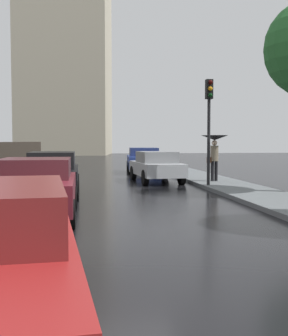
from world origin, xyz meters
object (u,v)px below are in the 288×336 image
(car_silver_far_ahead, at_px, (156,166))
(traffic_light, at_px, (209,112))
(car_blue_mid_road, at_px, (144,160))
(car_black_far_lane, at_px, (53,173))
(pedestrian_with_umbrella_near, at_px, (214,144))
(car_maroon_behind_camera, at_px, (35,187))

(car_silver_far_ahead, relative_size, traffic_light, 1.07)
(car_blue_mid_road, height_order, traffic_light, traffic_light)
(car_black_far_lane, bearing_deg, pedestrian_with_umbrella_near, -153.97)
(car_black_far_lane, xyz_separation_m, pedestrian_with_umbrella_near, (6.63, 3.25, 0.97))
(traffic_light, bearing_deg, pedestrian_with_umbrella_near, 66.47)
(car_blue_mid_road, bearing_deg, pedestrian_with_umbrella_near, -69.88)
(car_blue_mid_road, xyz_separation_m, car_maroon_behind_camera, (-4.68, -15.08, -0.01))
(car_blue_mid_road, distance_m, car_maroon_behind_camera, 15.79)
(car_blue_mid_road, distance_m, car_black_far_lane, 11.51)
(car_blue_mid_road, relative_size, car_silver_far_ahead, 1.00)
(car_black_far_lane, bearing_deg, car_maroon_behind_camera, 88.46)
(pedestrian_with_umbrella_near, bearing_deg, car_black_far_lane, -166.22)
(car_maroon_behind_camera, bearing_deg, pedestrian_with_umbrella_near, -131.05)
(car_black_far_lane, bearing_deg, car_silver_far_ahead, -133.38)
(car_maroon_behind_camera, height_order, car_black_far_lane, car_black_far_lane)
(car_maroon_behind_camera, distance_m, pedestrian_with_umbrella_near, 10.34)
(car_blue_mid_road, relative_size, car_maroon_behind_camera, 1.10)
(car_silver_far_ahead, relative_size, car_black_far_lane, 1.03)
(traffic_light, bearing_deg, car_maroon_behind_camera, -134.79)
(car_blue_mid_road, height_order, car_silver_far_ahead, car_blue_mid_road)
(car_maroon_behind_camera, relative_size, pedestrian_with_umbrella_near, 2.03)
(car_black_far_lane, bearing_deg, car_blue_mid_road, -113.45)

